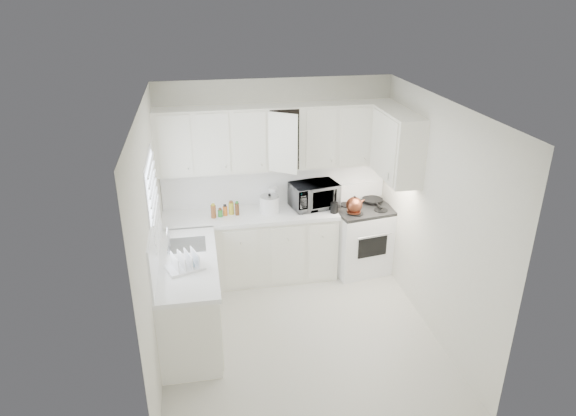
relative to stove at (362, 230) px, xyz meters
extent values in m
plane|color=beige|center=(-1.12, -1.26, -0.59)|extent=(3.20, 3.20, 0.00)
plane|color=white|center=(-1.12, -1.26, 2.01)|extent=(3.20, 3.20, 0.00)
plane|color=silver|center=(-1.12, 0.34, 0.71)|extent=(3.00, 0.00, 3.00)
plane|color=silver|center=(-1.12, -2.86, 0.71)|extent=(3.00, 0.00, 3.00)
plane|color=silver|center=(-2.62, -1.26, 0.71)|extent=(0.00, 3.20, 3.20)
plane|color=silver|center=(0.38, -1.26, 0.71)|extent=(0.00, 3.20, 3.20)
cube|color=white|center=(-1.51, 0.03, 0.33)|extent=(2.24, 0.64, 0.05)
cube|color=white|center=(-2.31, -1.06, 0.33)|extent=(0.64, 1.62, 0.05)
cube|color=white|center=(-1.12, 0.33, 0.63)|extent=(2.98, 0.02, 0.55)
cube|color=white|center=(-2.61, -1.06, 0.63)|extent=(0.02, 1.60, 0.55)
imported|color=gray|center=(-0.66, 0.09, 0.56)|extent=(0.65, 0.45, 0.40)
cylinder|color=white|center=(-1.18, 0.19, 0.49)|extent=(0.12, 0.12, 0.27)
cylinder|color=brown|center=(-1.97, 0.16, 0.42)|extent=(0.06, 0.06, 0.13)
cylinder|color=#2B812B|center=(-1.90, 0.07, 0.42)|extent=(0.06, 0.06, 0.13)
cylinder|color=orange|center=(-1.82, 0.16, 0.42)|extent=(0.06, 0.06, 0.13)
cylinder|color=gold|center=(-1.75, 0.07, 0.42)|extent=(0.06, 0.06, 0.13)
cylinder|color=brown|center=(-1.67, 0.16, 0.42)|extent=(0.06, 0.06, 0.13)
cylinder|color=orange|center=(-0.54, 0.20, 0.45)|extent=(0.06, 0.06, 0.19)
cylinder|color=gold|center=(-0.49, 0.14, 0.45)|extent=(0.06, 0.06, 0.19)
cylinder|color=brown|center=(-0.43, 0.20, 0.45)|extent=(0.06, 0.06, 0.19)
cylinder|color=black|center=(-0.38, 0.14, 0.45)|extent=(0.06, 0.06, 0.19)
cylinder|color=brown|center=(-0.32, 0.20, 0.45)|extent=(0.06, 0.06, 0.19)
camera|label=1|loc=(-2.10, -5.97, 3.06)|focal=32.01mm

